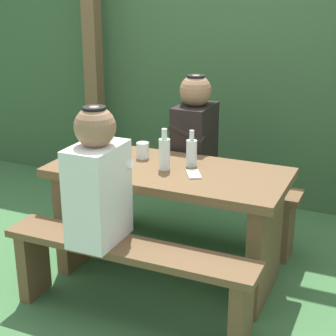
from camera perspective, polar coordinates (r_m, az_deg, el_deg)
ground_plane at (r=3.44m, az=0.00°, el=-11.17°), size 12.00×12.00×0.00m
hedge_backdrop at (r=4.76m, az=9.14°, el=10.46°), size 6.40×1.00×2.06m
pergola_post_left at (r=4.59m, az=-7.93°, el=10.92°), size 0.12×0.12×2.17m
picnic_table at (r=3.22m, az=0.00°, el=-3.78°), size 1.40×0.64×0.70m
bench_near at (r=2.88m, az=-4.25°, el=-10.43°), size 1.40×0.24×0.45m
bench_far at (r=3.73m, az=3.23°, el=-3.13°), size 1.40×0.24×0.45m
person_white_shirt at (r=2.76m, az=-7.46°, el=-1.33°), size 0.25×0.35×0.72m
person_black_coat at (r=3.59m, az=2.84°, el=3.74°), size 0.25×0.35×0.72m
drinking_glass at (r=3.32m, az=-2.69°, el=1.88°), size 0.08×0.08×0.10m
bottle_left at (r=3.10m, az=-0.38°, el=1.62°), size 0.07×0.07×0.24m
bottle_right at (r=3.16m, az=2.52°, el=1.71°), size 0.06×0.06×0.22m
cell_phone at (r=3.04m, az=2.75°, el=-0.66°), size 0.13×0.16×0.01m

